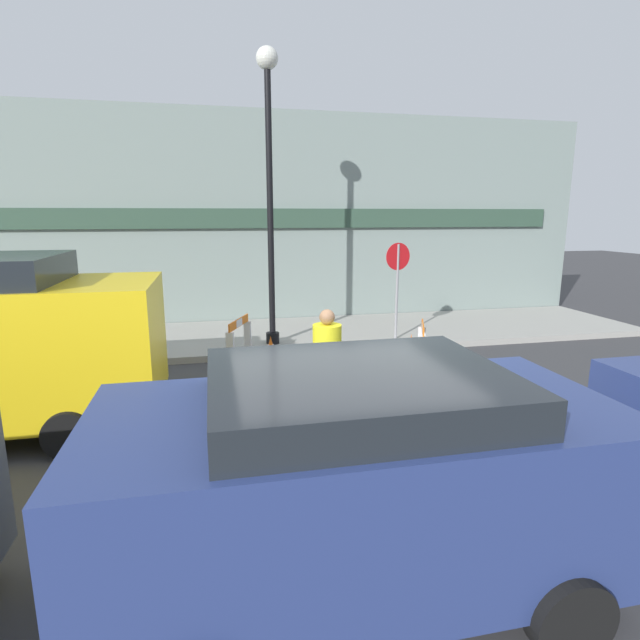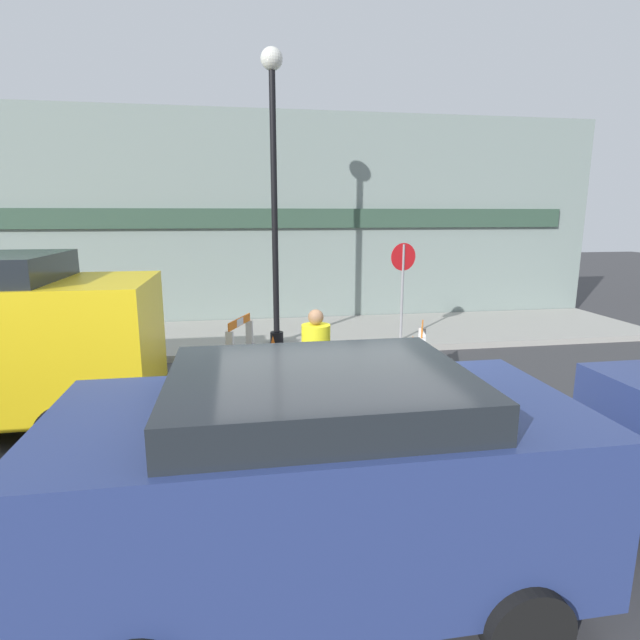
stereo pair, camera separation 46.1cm
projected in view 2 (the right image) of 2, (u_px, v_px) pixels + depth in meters
name	position (u px, v px, depth m)	size (l,w,h in m)	color
ground_plane	(329.00, 461.00, 5.98)	(60.00, 60.00, 0.00)	#38383A
sidewalk_slab	(282.00, 335.00, 11.94)	(18.00, 3.38, 0.14)	#9E9B93
storefront_facade	(275.00, 220.00, 13.09)	(18.00, 0.22, 5.50)	gray
streetlamp_post	(274.00, 163.00, 10.18)	(0.44, 0.44, 5.97)	black
stop_sign	(403.00, 276.00, 10.92)	(0.59, 0.15, 2.16)	gray
barricade_0	(240.00, 342.00, 9.33)	(0.51, 0.97, 1.02)	white
barricade_1	(421.00, 352.00, 8.65)	(0.42, 0.78, 1.05)	white
traffic_cone_0	(230.00, 370.00, 8.36)	(0.30, 0.30, 0.69)	black
traffic_cone_1	(324.00, 405.00, 7.01)	(0.30, 0.30, 0.56)	black
traffic_cone_2	(380.00, 353.00, 9.80)	(0.30, 0.30, 0.47)	black
traffic_cone_3	(273.00, 348.00, 10.12)	(0.30, 0.30, 0.50)	black
traffic_cone_4	(412.00, 353.00, 9.50)	(0.30, 0.30, 0.66)	black
traffic_cone_5	(402.00, 382.00, 8.15)	(0.30, 0.30, 0.45)	black
person_worker	(316.00, 370.00, 6.45)	(0.44, 0.44, 1.73)	#33333D
parked_car_1	(319.00, 471.00, 3.75)	(3.87, 2.01, 1.80)	navy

